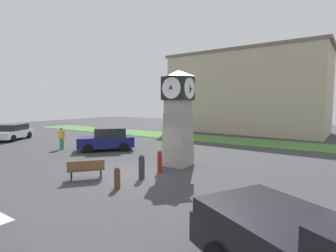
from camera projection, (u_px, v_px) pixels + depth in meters
name	position (u px, v px, depth m)	size (l,w,h in m)	color
ground_plane	(123.00, 175.00, 12.63)	(74.29, 74.29, 0.00)	#38383A
clock_tower	(178.00, 117.00, 14.25)	(1.71, 1.79, 5.18)	gray
bollard_near_tower	(180.00, 158.00, 13.97)	(0.31, 0.31, 0.98)	#333338
bollard_mid_row	(160.00, 161.00, 12.99)	(0.23, 0.23, 1.10)	maroon
bollard_far_row	(142.00, 166.00, 11.89)	(0.28, 0.28, 1.12)	#333338
bollard_end_row	(117.00, 178.00, 10.56)	(0.25, 0.25, 0.88)	brown
car_far_lot	(107.00, 139.00, 18.96)	(3.99, 4.05, 1.63)	navy
car_end_of_row	(12.00, 132.00, 24.15)	(3.67, 4.41, 1.45)	silver
bench	(86.00, 168.00, 11.78)	(1.44, 1.56, 0.90)	brown
pedestrian_by_cars	(62.00, 137.00, 19.40)	(0.44, 0.31, 1.61)	#338C4C
warehouse_blue_far	(245.00, 92.00, 30.72)	(18.11, 9.08, 9.20)	#B7A88E
grass_verge_far	(191.00, 137.00, 25.88)	(44.57, 4.29, 0.04)	#477A38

